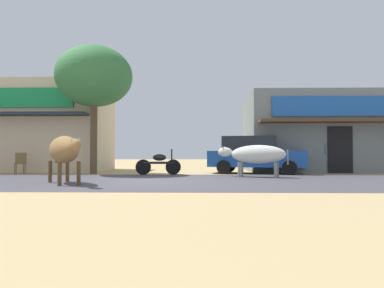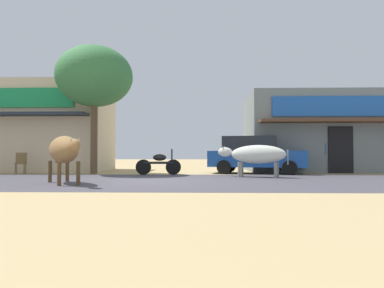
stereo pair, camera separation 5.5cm
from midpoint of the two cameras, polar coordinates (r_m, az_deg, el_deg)
The scene contains 11 objects.
ground at distance 11.62m, azimuth -7.23°, elevation -5.90°, with size 80.00×80.00×0.00m, color tan.
asphalt_road at distance 11.62m, azimuth -7.23°, elevation -5.89°, with size 72.00×6.75×0.00m, color #46434B.
storefront_left_cafe at distance 20.48m, azimuth -26.04°, elevation 2.36°, with size 8.96×5.04×4.42m.
storefront_right_club at distance 19.24m, azimuth 20.77°, elevation 1.70°, with size 7.99×5.04×3.85m.
roadside_tree at distance 16.35m, azimuth -15.52°, elevation 10.36°, with size 3.32×3.32×5.59m.
parked_hatchback_car at distance 15.95m, azimuth 9.96°, elevation -1.66°, with size 4.44×2.54×1.64m.
parked_motorcycle at distance 14.84m, azimuth -5.44°, elevation -3.11°, with size 1.88×0.29×1.07m.
cow_near_brown at distance 11.06m, azimuth -19.93°, elevation -0.90°, with size 1.88×2.51×1.41m.
cow_far_dark at distance 13.48m, azimuth 10.15°, elevation -1.67°, with size 2.58×1.32×1.20m.
pedestrian_by_shop at distance 17.29m, azimuth 20.15°, elevation -1.38°, with size 0.47×0.61×1.55m.
cafe_chair_near_tree at distance 17.18m, azimuth -25.92°, elevation -2.61°, with size 0.62×0.62×0.92m.
Camera 1 is at (1.71, -11.45, 0.90)m, focal length 33.24 mm.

